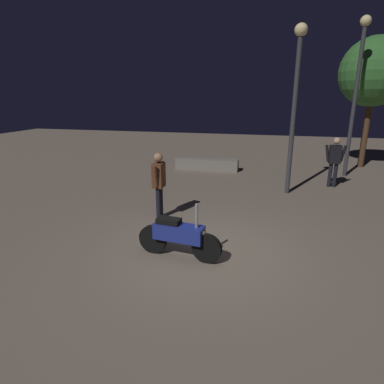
{
  "coord_description": "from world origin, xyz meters",
  "views": [
    {
      "loc": [
        1.12,
        -5.59,
        2.95
      ],
      "look_at": [
        -0.46,
        0.7,
        1.0
      ],
      "focal_mm": 30.18,
      "sensor_mm": 36.0,
      "label": 1
    }
  ],
  "objects": [
    {
      "name": "streetlamp_near",
      "position": [
        1.64,
        4.57,
        3.09
      ],
      "size": [
        0.36,
        0.36,
        4.84
      ],
      "color": "#38383D",
      "rests_on": "ground_plane"
    },
    {
      "name": "ground_plane",
      "position": [
        0.0,
        0.0,
        0.0
      ],
      "size": [
        40.0,
        40.0,
        0.0
      ],
      "primitive_type": "plane",
      "color": "#756656"
    },
    {
      "name": "person_bystander_far",
      "position": [
        -1.52,
        1.57,
        0.98
      ],
      "size": [
        0.24,
        0.66,
        1.64
      ],
      "rotation": [
        0.0,
        0.0,
        0.01
      ],
      "color": "black",
      "rests_on": "ground_plane"
    },
    {
      "name": "motorcycle_blue_foreground",
      "position": [
        -0.47,
        -0.3,
        0.44
      ],
      "size": [
        1.66,
        0.41,
        1.11
      ],
      "rotation": [
        0.0,
        0.0,
        -0.12
      ],
      "color": "black",
      "rests_on": "ground_plane"
    },
    {
      "name": "planter_wall_low",
      "position": [
        -1.47,
        7.18,
        0.22
      ],
      "size": [
        2.57,
        0.5,
        0.45
      ],
      "color": "gray",
      "rests_on": "ground_plane"
    },
    {
      "name": "streetlamp_far",
      "position": [
        3.83,
        7.42,
        3.46
      ],
      "size": [
        0.36,
        0.36,
        5.51
      ],
      "color": "#38383D",
      "rests_on": "ground_plane"
    },
    {
      "name": "tree_left_bg",
      "position": [
        4.8,
        9.32,
        3.81
      ],
      "size": [
        2.69,
        2.69,
        5.18
      ],
      "color": "#4C331E",
      "rests_on": "ground_plane"
    },
    {
      "name": "person_rider_beside",
      "position": [
        3.11,
        5.66,
        0.98
      ],
      "size": [
        0.66,
        0.25,
        1.65
      ],
      "rotation": [
        0.0,
        0.0,
        4.74
      ],
      "color": "black",
      "rests_on": "ground_plane"
    }
  ]
}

